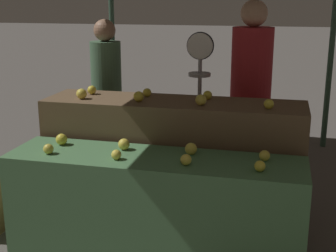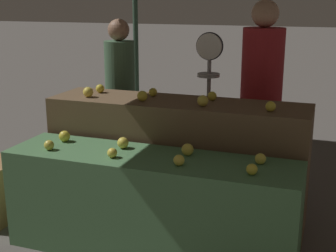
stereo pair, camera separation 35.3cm
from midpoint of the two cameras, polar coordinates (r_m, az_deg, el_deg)
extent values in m
plane|color=#59544F|center=(3.63, 0.78, -15.11)|extent=(60.00, 60.00, 0.00)
cylinder|color=#33513D|center=(6.49, -2.37, 9.78)|extent=(0.07, 0.07, 2.43)
cube|color=#4C7A4C|center=(3.45, 0.80, -9.71)|extent=(2.13, 0.55, 0.75)
cube|color=brown|center=(3.93, 3.65, -4.35)|extent=(2.13, 0.55, 1.03)
sphere|color=gold|center=(3.51, -11.54, -2.34)|extent=(0.07, 0.07, 0.07)
sphere|color=yellow|center=(3.28, -3.77, -3.34)|extent=(0.07, 0.07, 0.07)
sphere|color=yellow|center=(3.13, 4.59, -4.23)|extent=(0.08, 0.08, 0.08)
sphere|color=gold|center=(3.05, 13.49, -5.21)|extent=(0.07, 0.07, 0.07)
sphere|color=gold|center=(3.69, -9.86, -1.27)|extent=(0.09, 0.09, 0.09)
sphere|color=yellow|center=(3.48, -2.64, -2.11)|extent=(0.09, 0.09, 0.09)
sphere|color=yellow|center=(3.34, 5.44, -2.92)|extent=(0.09, 0.09, 0.09)
sphere|color=yellow|center=(3.25, 14.29, -3.95)|extent=(0.08, 0.08, 0.08)
sphere|color=yellow|center=(3.95, -7.21, 4.10)|extent=(0.09, 0.09, 0.09)
sphere|color=gold|center=(3.77, -0.47, 3.65)|extent=(0.08, 0.08, 0.08)
sphere|color=gold|center=(3.61, 7.06, 3.05)|extent=(0.09, 0.09, 0.09)
sphere|color=gold|center=(3.54, 15.23, 2.29)|extent=(0.08, 0.08, 0.08)
sphere|color=gold|center=(4.13, -5.87, 4.54)|extent=(0.08, 0.08, 0.08)
sphere|color=gold|center=(3.96, 0.71, 4.12)|extent=(0.07, 0.07, 0.07)
sphere|color=gold|center=(3.83, 8.05, 3.61)|extent=(0.07, 0.07, 0.07)
cylinder|color=#99999E|center=(4.34, 7.22, 0.34)|extent=(0.04, 0.04, 1.45)
cylinder|color=black|center=(4.21, 7.53, 9.61)|extent=(0.25, 0.01, 0.25)
cylinder|color=silver|center=(4.20, 7.49, 9.59)|extent=(0.23, 0.02, 0.23)
cylinder|color=#99999E|center=(4.22, 7.40, 7.10)|extent=(0.01, 0.01, 0.14)
cylinder|color=#99999E|center=(4.23, 7.37, 6.16)|extent=(0.20, 0.20, 0.03)
cube|color=#2D2D38|center=(4.50, 13.12, -3.39)|extent=(0.32, 0.26, 0.85)
cylinder|color=maroon|center=(4.32, 13.76, 6.66)|extent=(0.49, 0.49, 0.74)
sphere|color=tan|center=(4.28, 14.18, 13.16)|extent=(0.24, 0.24, 0.24)
cube|color=#2D2D38|center=(4.93, -3.64, -1.89)|extent=(0.26, 0.20, 0.76)
cylinder|color=#476B4C|center=(4.77, -3.78, 6.33)|extent=(0.38, 0.38, 0.66)
sphere|color=#936B51|center=(4.72, -3.88, 11.61)|extent=(0.22, 0.22, 0.22)
camera|label=1|loc=(0.18, -87.14, 0.78)|focal=50.00mm
camera|label=2|loc=(0.18, 92.86, -0.78)|focal=50.00mm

